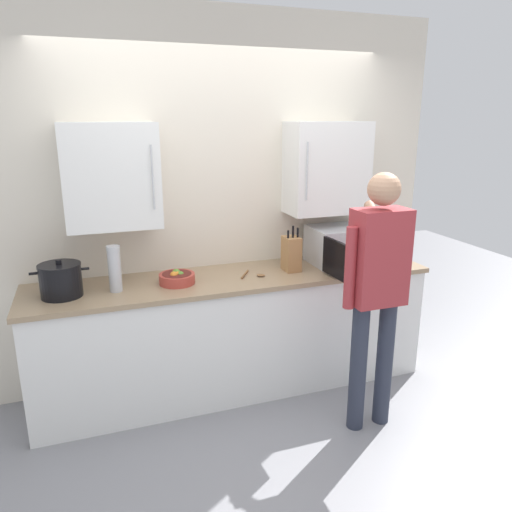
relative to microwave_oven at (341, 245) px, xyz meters
name	(u,v)px	position (x,y,z in m)	size (l,w,h in m)	color
ground_plane	(281,461)	(-0.89, -0.95, -1.04)	(9.84, 9.84, 0.00)	gray
back_wall_tiled	(221,195)	(-0.89, 0.28, 0.40)	(3.48, 0.44, 2.77)	beige
counter_unit	(235,332)	(-0.89, -0.03, -0.60)	(2.93, 0.64, 0.90)	white
microwave_oven	(341,245)	(0.00, 0.00, 0.00)	(0.54, 0.75, 0.29)	#B7BABF
thermos_flask	(115,269)	(-1.72, -0.08, 0.01)	(0.09, 0.09, 0.31)	#B7BABF
wooden_spoon	(254,275)	(-0.76, -0.08, -0.14)	(0.20, 0.18, 0.02)	brown
knife_block	(291,253)	(-0.44, -0.04, -0.01)	(0.11, 0.15, 0.35)	#A37547
stock_pot	(61,280)	(-2.06, -0.06, -0.04)	(0.36, 0.27, 0.25)	black
fruit_bowl	(177,278)	(-1.31, -0.06, -0.10)	(0.25, 0.25, 0.10)	#AD3D33
person_figure	(377,282)	(-0.19, -0.79, -0.02)	(0.48, 0.60, 1.70)	#282D3D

